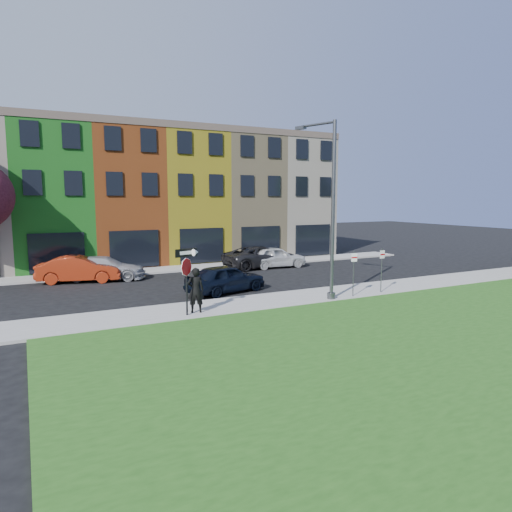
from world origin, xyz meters
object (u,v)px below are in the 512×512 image
street_lamp (330,211)px  stop_sign (186,268)px  man (196,290)px  sedan_near (226,278)px

street_lamp → stop_sign: bearing=163.3°
man → street_lamp: street_lamp is taller
stop_sign → man: size_ratio=1.44×
street_lamp → man: bearing=161.0°
sedan_near → street_lamp: street_lamp is taller
stop_sign → sedan_near: stop_sign is taller
sedan_near → stop_sign: bearing=124.1°
stop_sign → sedan_near: size_ratio=0.59×
sedan_near → street_lamp: (3.77, -4.03, 3.67)m
stop_sign → sedan_near: 5.53m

